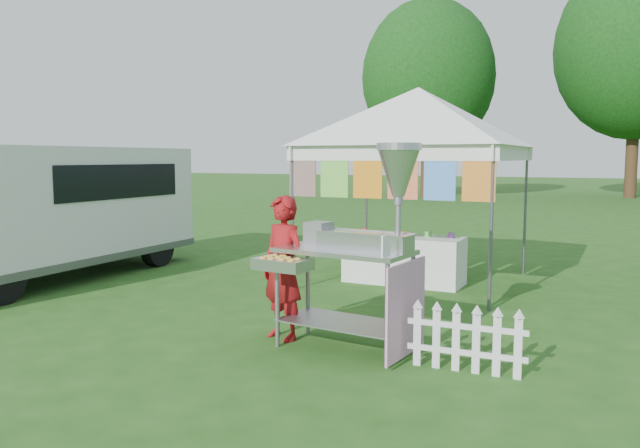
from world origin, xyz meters
The scene contains 9 objects.
ground centered at (0.00, 0.00, 0.00)m, with size 120.00×120.00×0.00m, color #214D16.
canopy_main centered at (0.00, 3.49, 2.99)m, with size 4.24×4.24×3.45m.
tree_left centered at (-6.00, 24.00, 5.83)m, with size 6.40×6.40×9.53m.
tree_mid centered at (3.00, 28.00, 7.14)m, with size 7.60×7.60×11.52m.
donut_cart centered at (0.64, -0.23, 1.22)m, with size 1.57×0.97×2.07m.
vendor centered at (-0.31, -0.14, 0.77)m, with size 0.56×0.37×1.53m, color maroon.
cargo_van centered at (-5.38, 1.27, 1.13)m, with size 2.21×5.13×2.10m.
picket_fence centered at (1.69, -0.33, 0.29)m, with size 1.08×0.06×0.56m.
display_table centered at (-0.12, 3.28, 0.36)m, with size 1.80×0.70×0.73m, color white.
Camera 1 is at (2.94, -5.81, 1.93)m, focal length 35.00 mm.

